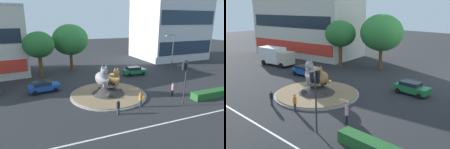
% 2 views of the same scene
% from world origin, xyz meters
% --- Properties ---
extents(ground_plane, '(160.00, 160.00, 0.00)m').
position_xyz_m(ground_plane, '(0.00, 0.00, 0.00)').
color(ground_plane, '#28282B').
extents(lane_centreline, '(112.00, 0.20, 0.01)m').
position_xyz_m(lane_centreline, '(0.00, -8.83, 0.00)').
color(lane_centreline, silver).
rests_on(lane_centreline, ground).
extents(roundabout_island, '(9.88, 9.88, 1.47)m').
position_xyz_m(roundabout_island, '(-0.00, -0.00, 0.48)').
color(roundabout_island, gray).
rests_on(roundabout_island, ground).
extents(cat_statue_grey, '(1.87, 2.88, 2.74)m').
position_xyz_m(cat_statue_grey, '(-0.77, 0.07, 2.48)').
color(cat_statue_grey, gray).
rests_on(cat_statue_grey, roundabout_island).
extents(cat_statue_tabby, '(1.74, 2.45, 2.28)m').
position_xyz_m(cat_statue_tabby, '(0.84, -0.03, 2.31)').
color(cat_statue_tabby, '#9E703D').
rests_on(cat_statue_tabby, roundabout_island).
extents(traffic_light_mast, '(0.72, 0.52, 5.24)m').
position_xyz_m(traffic_light_mast, '(6.75, -6.12, 3.83)').
color(traffic_light_mast, '#2D2D33').
rests_on(traffic_light_mast, ground).
extents(clipped_hedge_strip, '(5.82, 1.20, 0.90)m').
position_xyz_m(clipped_hedge_strip, '(12.00, -5.52, 0.45)').
color(clipped_hedge_strip, '#235B28').
rests_on(clipped_hedge_strip, ground).
extents(broadleaf_tree_behind_island, '(6.85, 6.85, 8.86)m').
position_xyz_m(broadleaf_tree_behind_island, '(-1.76, 15.61, 5.93)').
color(broadleaf_tree_behind_island, brown).
rests_on(broadleaf_tree_behind_island, ground).
extents(second_tree_near_tower, '(5.09, 5.09, 7.78)m').
position_xyz_m(second_tree_near_tower, '(-7.59, 12.28, 5.57)').
color(second_tree_near_tower, brown).
rests_on(second_tree_near_tower, ground).
extents(streetlight_arm, '(2.04, 0.39, 7.02)m').
position_xyz_m(streetlight_arm, '(15.67, 7.39, 4.07)').
color(streetlight_arm, '#4C4C51').
rests_on(streetlight_arm, ground).
extents(pedestrian_black_shirt, '(0.36, 0.36, 1.60)m').
position_xyz_m(pedestrian_black_shirt, '(-1.00, -5.44, 0.84)').
color(pedestrian_black_shirt, '#33384C').
rests_on(pedestrian_black_shirt, ground).
extents(pedestrian_orange_shirt, '(0.36, 0.36, 1.78)m').
position_xyz_m(pedestrian_orange_shirt, '(2.04, -4.74, 0.94)').
color(pedestrian_orange_shirt, '#33384C').
rests_on(pedestrian_orange_shirt, ground).
extents(pedestrian_pink_shirt, '(0.31, 0.31, 1.80)m').
position_xyz_m(pedestrian_pink_shirt, '(7.58, -3.35, 0.98)').
color(pedestrian_pink_shirt, black).
rests_on(pedestrian_pink_shirt, ground).
extents(hatchback_near_shophouse, '(4.15, 2.06, 1.50)m').
position_xyz_m(hatchback_near_shophouse, '(7.96, 7.76, 0.79)').
color(hatchback_near_shophouse, '#1E6B38').
rests_on(hatchback_near_shophouse, ground).
extents(parked_car_right, '(4.20, 2.45, 1.43)m').
position_xyz_m(parked_car_right, '(-7.70, 4.61, 0.77)').
color(parked_car_right, '#19479E').
rests_on(parked_car_right, ground).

